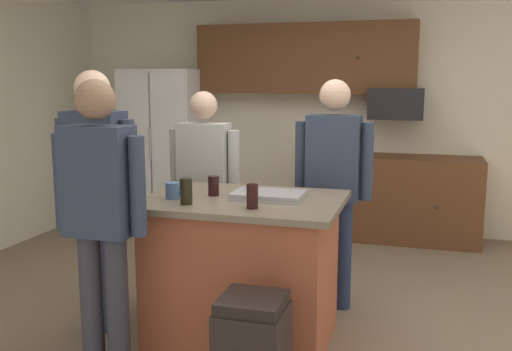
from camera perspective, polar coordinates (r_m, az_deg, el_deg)
The scene contains 16 objects.
floor at distance 4.10m, azimuth 2.66°, elevation -14.80°, with size 7.04×7.04×0.00m, color #7F6B56.
back_wall at distance 6.50m, azimuth 8.68°, elevation 5.99°, with size 6.40×0.10×2.60m, color beige.
cabinet_run_upper at distance 6.37m, azimuth 4.93°, elevation 11.62°, with size 2.40×0.38×0.75m.
cabinet_run_lower at distance 6.24m, azimuth 13.54°, elevation -2.19°, with size 1.80×0.63×0.90m.
refrigerator at distance 6.71m, azimuth -9.10°, elevation 2.72°, with size 0.86×0.76×1.81m.
microwave_over_range at distance 6.14m, azimuth 13.92°, elevation 7.02°, with size 0.56×0.40×0.32m, color black.
kitchen_island at distance 3.72m, azimuth -1.32°, elevation -9.39°, with size 1.26×0.93×0.95m.
person_host_foreground at distance 3.87m, azimuth -15.73°, elevation -0.78°, with size 0.57×0.23×1.76m.
person_guest_left at distance 4.41m, azimuth -5.19°, elevation -0.50°, with size 0.57×0.22×1.61m.
person_guest_by_door at distance 4.18m, azimuth 7.76°, elevation -0.30°, with size 0.57×0.22×1.70m.
person_guest_right at distance 3.31m, azimuth -15.41°, elevation -3.14°, with size 0.57×0.22×1.70m.
glass_stout_tall at distance 3.29m, azimuth -0.37°, elevation -2.11°, with size 0.07×0.07×0.14m.
mug_ceramic_white at distance 3.61m, azimuth -8.34°, elevation -1.50°, with size 0.13×0.09×0.10m.
glass_dark_ale at distance 3.43m, azimuth -7.04°, elevation -1.57°, with size 0.07×0.07×0.16m.
glass_pilsner at distance 3.67m, azimuth -4.30°, elevation -1.04°, with size 0.07×0.07×0.13m.
serving_tray at distance 3.58m, azimuth 1.30°, elevation -1.98°, with size 0.44×0.30×0.04m.
Camera 1 is at (0.88, -3.63, 1.69)m, focal length 39.77 mm.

